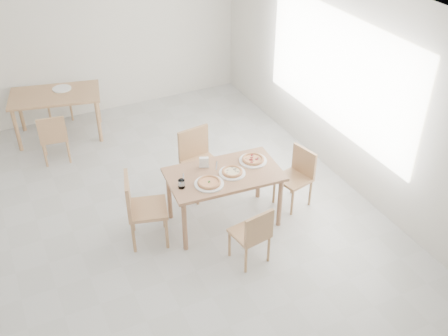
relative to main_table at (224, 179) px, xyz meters
name	(u,v)px	position (x,y,z in m)	size (l,w,h in m)	color
room	(337,72)	(1.93, 0.51, 0.84)	(7.28, 7.00, 7.00)	#B7B7B2
main_table	(224,179)	(0.00, 0.00, 0.00)	(1.44, 0.89, 0.75)	#A87856
chair_south	(253,233)	(-0.03, -0.81, -0.21)	(0.43, 0.43, 0.77)	tan
chair_north	(198,157)	(-0.01, 0.78, -0.13)	(0.51, 0.51, 0.92)	tan
chair_west	(140,205)	(-1.05, 0.11, -0.12)	(0.56, 0.56, 0.93)	tan
chair_east	(298,173)	(1.05, -0.05, -0.20)	(0.47, 0.47, 0.80)	tan
plate_margherita	(209,184)	(-0.26, -0.14, 0.10)	(0.35, 0.35, 0.02)	white
plate_mushroom	(232,173)	(0.08, -0.05, 0.10)	(0.32, 0.32, 0.02)	white
plate_pepperoni	(253,161)	(0.44, 0.08, 0.10)	(0.35, 0.35, 0.02)	white
pizza_margherita	(209,182)	(-0.26, -0.14, 0.12)	(0.36, 0.36, 0.03)	#EFAA70
pizza_mushroom	(232,171)	(0.08, -0.05, 0.12)	(0.29, 0.29, 0.03)	#EFAA70
pizza_pepperoni	(253,159)	(0.44, 0.08, 0.12)	(0.33, 0.33, 0.03)	#EFAA70
tumbler_a	(181,184)	(-0.57, -0.05, 0.14)	(0.08, 0.08, 0.10)	white
tumbler_b	(182,183)	(-0.56, -0.02, 0.14)	(0.07, 0.07, 0.09)	white
napkin_holder	(204,163)	(-0.16, 0.22, 0.16)	(0.14, 0.11, 0.14)	silver
fork_a	(183,178)	(-0.48, 0.12, 0.09)	(0.01, 0.18, 0.01)	silver
fork_b	(217,166)	(-0.01, 0.18, 0.09)	(0.02, 0.19, 0.01)	silver
second_table	(55,99)	(-1.43, 3.11, 0.00)	(1.51, 1.06, 0.75)	tan
chair_back_s	(53,135)	(-1.64, 2.36, -0.20)	(0.44, 0.44, 0.79)	tan
chair_back_n	(54,91)	(-1.35, 3.81, -0.17)	(0.44, 0.44, 0.84)	tan
plate_empty	(62,89)	(-1.28, 3.23, 0.10)	(0.29, 0.29, 0.02)	white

